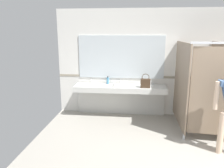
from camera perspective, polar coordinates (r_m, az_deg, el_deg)
wall_back at (r=6.32m, az=22.41°, el=4.80°), size 7.79×0.12×2.83m
wall_back_tile_band at (r=6.32m, az=22.28°, el=1.43°), size 7.79×0.01×0.06m
vanity_counter at (r=5.97m, az=2.12°, el=-2.33°), size 2.40×0.58×0.97m
mirror_panel at (r=5.99m, az=2.34°, el=6.94°), size 2.30×0.02×1.14m
bathroom_stalls at (r=5.47m, az=26.51°, el=-0.45°), size 1.78×1.54×2.06m
handbag at (r=5.65m, az=8.57°, el=0.30°), size 0.24×0.11×0.36m
soap_dispenser at (r=6.01m, az=-1.09°, el=0.89°), size 0.07×0.07×0.21m
paper_cup at (r=5.71m, az=0.63°, el=-0.24°), size 0.07×0.07×0.09m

